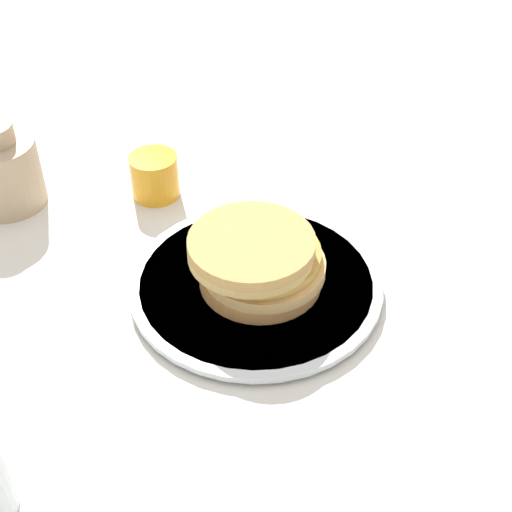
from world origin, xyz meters
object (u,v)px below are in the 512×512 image
plate (256,284)px  juice_glass (155,176)px  cream_jug (2,170)px  pancake_stack (258,259)px

plate → juice_glass: 0.22m
cream_jug → pancake_stack: bearing=-127.3°
pancake_stack → cream_jug: (0.21, 0.28, 0.00)m
juice_glass → cream_jug: cream_jug is taller
pancake_stack → juice_glass: size_ratio=2.39×
pancake_stack → cream_jug: size_ratio=1.31×
plate → juice_glass: size_ratio=4.55×
juice_glass → cream_jug: (0.02, 0.18, 0.02)m
pancake_stack → cream_jug: 0.35m
pancake_stack → juice_glass: bearing=26.0°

